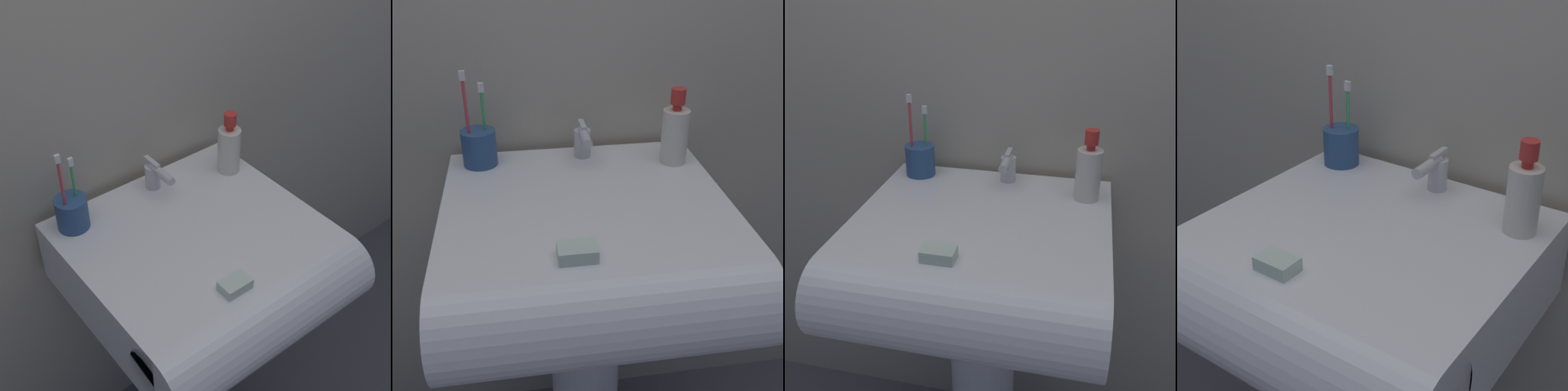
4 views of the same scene
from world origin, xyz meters
TOP-DOWN VIEW (x-y plane):
  - wall_back at (0.00, 0.29)m, footprint 5.00×0.05m
  - sink_basin at (0.00, -0.06)m, footprint 0.57×0.58m
  - faucet at (0.02, 0.18)m, footprint 0.04×0.11m
  - toothbrush_cup at (-0.21, 0.18)m, footprint 0.08×0.08m
  - soap_bottle at (0.22, 0.13)m, footprint 0.06×0.06m
  - bar_soap at (-0.04, -0.20)m, footprint 0.07×0.04m

SIDE VIEW (x-z plane):
  - sink_basin at x=0.00m, z-range 0.71..0.88m
  - bar_soap at x=-0.04m, z-range 0.88..0.90m
  - faucet at x=0.02m, z-range 0.88..0.96m
  - toothbrush_cup at x=-0.21m, z-range 0.81..1.03m
  - soap_bottle at x=0.22m, z-range 0.86..1.03m
  - wall_back at x=0.00m, z-range 0.00..2.40m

